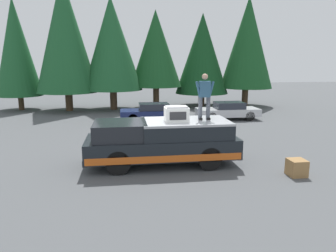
{
  "coord_description": "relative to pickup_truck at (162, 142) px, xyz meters",
  "views": [
    {
      "loc": [
        -11.25,
        1.33,
        3.74
      ],
      "look_at": [
        0.3,
        -0.3,
        1.35
      ],
      "focal_mm": 33.29,
      "sensor_mm": 36.0,
      "label": 1
    }
  ],
  "objects": [
    {
      "name": "parked_car_navy",
      "position": [
        8.76,
        -0.45,
        -0.29
      ],
      "size": [
        1.64,
        4.1,
        1.16
      ],
      "color": "navy",
      "rests_on": "ground"
    },
    {
      "name": "conifer_right",
      "position": [
        14.15,
        5.64,
        4.91
      ],
      "size": [
        4.67,
        4.67,
        10.13
      ],
      "color": "#4C3826",
      "rests_on": "ground"
    },
    {
      "name": "pickup_truck",
      "position": [
        0.0,
        0.0,
        0.0
      ],
      "size": [
        2.01,
        5.54,
        1.65
      ],
      "color": "black",
      "rests_on": "ground"
    },
    {
      "name": "person_on_truck_bed",
      "position": [
        0.06,
        -1.59,
        1.68
      ],
      "size": [
        0.29,
        0.72,
        1.69
      ],
      "color": "#4C515B",
      "rests_on": "pickup_truck"
    },
    {
      "name": "conifer_left",
      "position": [
        15.38,
        -5.33,
        3.56
      ],
      "size": [
        4.51,
        4.51,
        7.77
      ],
      "color": "#4C3826",
      "rests_on": "ground"
    },
    {
      "name": "compressor_unit",
      "position": [
        -0.2,
        -0.5,
        1.05
      ],
      "size": [
        0.65,
        0.84,
        0.56
      ],
      "color": "white",
      "rests_on": "pickup_truck"
    },
    {
      "name": "conifer_far_right",
      "position": [
        15.09,
        9.52,
        3.99
      ],
      "size": [
        3.49,
        3.49,
        8.62
      ],
      "color": "#4C3826",
      "rests_on": "ground"
    },
    {
      "name": "ground_plane",
      "position": [
        0.2,
        0.01,
        -0.87
      ],
      "size": [
        90.0,
        90.0,
        0.0
      ],
      "primitive_type": "plane",
      "color": "#4C4F51"
    },
    {
      "name": "conifer_center_right",
      "position": [
        14.31,
        2.19,
        4.27
      ],
      "size": [
        4.67,
        4.67,
        8.74
      ],
      "color": "#4C3826",
      "rests_on": "ground"
    },
    {
      "name": "wooden_crate",
      "position": [
        -1.82,
        -4.33,
        -0.59
      ],
      "size": [
        0.56,
        0.56,
        0.56
      ],
      "primitive_type": "cube",
      "color": "olive",
      "rests_on": "ground"
    },
    {
      "name": "parked_car_silver",
      "position": [
        8.68,
        -5.48,
        -0.29
      ],
      "size": [
        1.64,
        4.1,
        1.16
      ],
      "color": "silver",
      "rests_on": "ground"
    },
    {
      "name": "conifer_center_left",
      "position": [
        14.83,
        -1.31,
        3.93
      ],
      "size": [
        4.2,
        4.2,
        7.87
      ],
      "color": "#4C3826",
      "rests_on": "ground"
    },
    {
      "name": "conifer_far_left",
      "position": [
        14.83,
        -9.09,
        4.46
      ],
      "size": [
        4.4,
        4.4,
        9.13
      ],
      "color": "#4C3826",
      "rests_on": "ground"
    }
  ]
}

